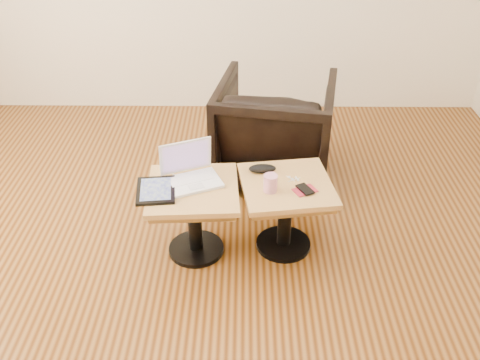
{
  "coord_description": "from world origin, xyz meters",
  "views": [
    {
      "loc": [
        0.2,
        -2.18,
        2.08
      ],
      "look_at": [
        0.18,
        0.25,
        0.5
      ],
      "focal_mm": 40.0,
      "sensor_mm": 36.0,
      "label": 1
    }
  ],
  "objects_px": {
    "armchair": "(275,129)",
    "laptop": "(191,174)",
    "striped_cup": "(270,183)",
    "side_table_right": "(286,200)",
    "side_table_left": "(194,204)"
  },
  "relations": [
    {
      "from": "armchair",
      "to": "laptop",
      "type": "bearing_deg",
      "value": 67.74
    },
    {
      "from": "laptop",
      "to": "striped_cup",
      "type": "distance_m",
      "value": 0.45
    },
    {
      "from": "side_table_right",
      "to": "side_table_left",
      "type": "bearing_deg",
      "value": 176.99
    },
    {
      "from": "armchair",
      "to": "side_table_left",
      "type": "bearing_deg",
      "value": 70.76
    },
    {
      "from": "striped_cup",
      "to": "side_table_left",
      "type": "bearing_deg",
      "value": 176.2
    },
    {
      "from": "side_table_right",
      "to": "striped_cup",
      "type": "relative_size",
      "value": 5.73
    },
    {
      "from": "side_table_right",
      "to": "laptop",
      "type": "bearing_deg",
      "value": 169.14
    },
    {
      "from": "side_table_left",
      "to": "laptop",
      "type": "height_order",
      "value": "laptop"
    },
    {
      "from": "armchair",
      "to": "striped_cup",
      "type": "bearing_deg",
      "value": 95.91
    },
    {
      "from": "side_table_left",
      "to": "side_table_right",
      "type": "xyz_separation_m",
      "value": [
        0.52,
        0.05,
        0.0
      ]
    },
    {
      "from": "side_table_left",
      "to": "side_table_right",
      "type": "height_order",
      "value": "same"
    },
    {
      "from": "laptop",
      "to": "striped_cup",
      "type": "height_order",
      "value": "laptop"
    },
    {
      "from": "laptop",
      "to": "armchair",
      "type": "relative_size",
      "value": 0.46
    },
    {
      "from": "striped_cup",
      "to": "armchair",
      "type": "bearing_deg",
      "value": 85.57
    },
    {
      "from": "striped_cup",
      "to": "armchair",
      "type": "xyz_separation_m",
      "value": [
        0.07,
        0.9,
        -0.14
      ]
    }
  ]
}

